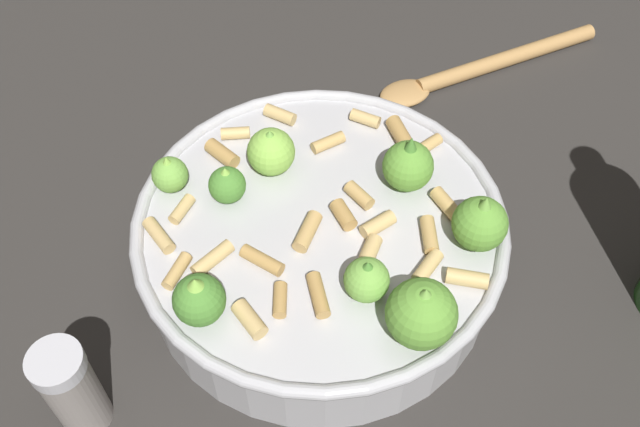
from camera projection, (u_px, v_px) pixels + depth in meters
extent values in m
plane|color=#2D2B28|center=(320.00, 267.00, 0.60)|extent=(2.40, 2.40, 0.00)
cylinder|color=#B7B7BC|center=(320.00, 245.00, 0.57)|extent=(0.27, 0.27, 0.06)
torus|color=#B7B7BC|center=(320.00, 222.00, 0.55)|extent=(0.28, 0.28, 0.01)
sphere|color=#4C8933|center=(199.00, 300.00, 0.49)|extent=(0.04, 0.04, 0.04)
cone|color=#8CC64C|center=(195.00, 285.00, 0.47)|extent=(0.02, 0.02, 0.01)
sphere|color=#75B247|center=(170.00, 175.00, 0.56)|extent=(0.03, 0.03, 0.03)
cone|color=#8CC64C|center=(167.00, 162.00, 0.55)|extent=(0.01, 0.01, 0.01)
sphere|color=#8CC64C|center=(271.00, 152.00, 0.57)|extent=(0.04, 0.04, 0.04)
cone|color=#75B247|center=(270.00, 136.00, 0.55)|extent=(0.02, 0.02, 0.01)
sphere|color=#4C8933|center=(227.00, 185.00, 0.55)|extent=(0.03, 0.03, 0.03)
cone|color=#8CC64C|center=(225.00, 173.00, 0.54)|extent=(0.01, 0.01, 0.01)
sphere|color=#609E38|center=(408.00, 166.00, 0.56)|extent=(0.04, 0.04, 0.04)
cone|color=#4C8933|center=(411.00, 147.00, 0.54)|extent=(0.02, 0.02, 0.02)
sphere|color=#609E38|center=(480.00, 224.00, 0.52)|extent=(0.04, 0.04, 0.04)
cone|color=#75B247|center=(485.00, 206.00, 0.51)|extent=(0.02, 0.02, 0.02)
sphere|color=#75B247|center=(367.00, 280.00, 0.50)|extent=(0.03, 0.03, 0.03)
cone|color=#4C8933|center=(368.00, 267.00, 0.49)|extent=(0.02, 0.02, 0.01)
sphere|color=#609E38|center=(419.00, 316.00, 0.47)|extent=(0.05, 0.05, 0.05)
cone|color=#75B247|center=(422.00, 298.00, 0.46)|extent=(0.02, 0.02, 0.01)
cylinder|color=tan|center=(356.00, 192.00, 0.56)|extent=(0.02, 0.01, 0.01)
cylinder|color=tan|center=(177.00, 271.00, 0.52)|extent=(0.02, 0.03, 0.01)
cylinder|color=tan|center=(262.00, 260.00, 0.52)|extent=(0.03, 0.02, 0.01)
cylinder|color=tan|center=(280.00, 300.00, 0.50)|extent=(0.03, 0.02, 0.01)
cylinder|color=tan|center=(428.00, 267.00, 0.52)|extent=(0.02, 0.03, 0.01)
cylinder|color=tan|center=(250.00, 319.00, 0.49)|extent=(0.03, 0.01, 0.01)
cylinder|color=tan|center=(378.00, 225.00, 0.54)|extent=(0.01, 0.03, 0.01)
cylinder|color=tan|center=(328.00, 142.00, 0.59)|extent=(0.01, 0.03, 0.01)
cylinder|color=tan|center=(318.00, 295.00, 0.50)|extent=(0.03, 0.02, 0.01)
cylinder|color=tan|center=(159.00, 235.00, 0.54)|extent=(0.03, 0.01, 0.01)
cylinder|color=tan|center=(343.00, 215.00, 0.55)|extent=(0.02, 0.02, 0.01)
cylinder|color=tan|center=(182.00, 209.00, 0.55)|extent=(0.02, 0.03, 0.01)
cylinder|color=tan|center=(307.00, 232.00, 0.54)|extent=(0.03, 0.03, 0.01)
cylinder|color=tan|center=(365.00, 118.00, 0.61)|extent=(0.03, 0.02, 0.01)
cylinder|color=tan|center=(370.00, 252.00, 0.53)|extent=(0.02, 0.03, 0.01)
cylinder|color=tan|center=(280.00, 115.00, 0.61)|extent=(0.03, 0.02, 0.01)
cylinder|color=tan|center=(213.00, 259.00, 0.52)|extent=(0.02, 0.03, 0.01)
cylinder|color=tan|center=(446.00, 204.00, 0.55)|extent=(0.03, 0.01, 0.01)
cylinder|color=tan|center=(429.00, 145.00, 0.59)|extent=(0.01, 0.02, 0.01)
cylinder|color=tan|center=(429.00, 235.00, 0.54)|extent=(0.03, 0.03, 0.01)
cylinder|color=tan|center=(467.00, 278.00, 0.51)|extent=(0.03, 0.03, 0.01)
cylinder|color=tan|center=(401.00, 135.00, 0.60)|extent=(0.04, 0.02, 0.01)
cylinder|color=tan|center=(235.00, 133.00, 0.60)|extent=(0.02, 0.03, 0.01)
cylinder|color=tan|center=(222.00, 154.00, 0.58)|extent=(0.03, 0.02, 0.01)
cylinder|color=gray|center=(75.00, 393.00, 0.49)|extent=(0.03, 0.03, 0.08)
cylinder|color=silver|center=(56.00, 364.00, 0.46)|extent=(0.04, 0.04, 0.01)
cylinder|color=#B2844C|center=(507.00, 59.00, 0.75)|extent=(0.05, 0.21, 0.02)
ellipsoid|color=#B2844C|center=(405.00, 93.00, 0.72)|extent=(0.04, 0.06, 0.01)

